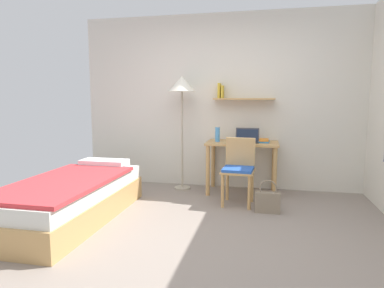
# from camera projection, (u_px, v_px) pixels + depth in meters

# --- Properties ---
(ground_plane) EXTENTS (5.28, 5.28, 0.00)m
(ground_plane) POSITION_uv_depth(u_px,v_px,m) (199.00, 238.00, 3.27)
(ground_plane) COLOR gray
(wall_back) EXTENTS (4.40, 0.27, 2.60)m
(wall_back) POSITION_uv_depth(u_px,v_px,m) (225.00, 102.00, 5.06)
(wall_back) COLOR silver
(wall_back) RESTS_ON ground_plane
(bed) EXTENTS (0.89, 2.04, 0.54)m
(bed) POSITION_uv_depth(u_px,v_px,m) (72.00, 198.00, 3.74)
(bed) COLOR tan
(bed) RESTS_ON ground_plane
(desk) EXTENTS (1.00, 0.59, 0.74)m
(desk) POSITION_uv_depth(u_px,v_px,m) (242.00, 152.00, 4.77)
(desk) COLOR tan
(desk) RESTS_ON ground_plane
(desk_chair) EXTENTS (0.42, 0.43, 0.84)m
(desk_chair) POSITION_uv_depth(u_px,v_px,m) (239.00, 167.00, 4.29)
(desk_chair) COLOR tan
(desk_chair) RESTS_ON ground_plane
(standing_lamp) EXTENTS (0.40, 0.40, 1.67)m
(standing_lamp) POSITION_uv_depth(u_px,v_px,m) (182.00, 90.00, 4.87)
(standing_lamp) COLOR #B2A893
(standing_lamp) RESTS_ON ground_plane
(laptop) EXTENTS (0.34, 0.21, 0.20)m
(laptop) POSITION_uv_depth(u_px,v_px,m) (247.00, 139.00, 4.74)
(laptop) COLOR #2D2D33
(laptop) RESTS_ON desk
(water_bottle) EXTENTS (0.07, 0.07, 0.21)m
(water_bottle) POSITION_uv_depth(u_px,v_px,m) (217.00, 134.00, 4.78)
(water_bottle) COLOR #4C99DB
(water_bottle) RESTS_ON desk
(book_stack) EXTENTS (0.16, 0.23, 0.05)m
(book_stack) POSITION_uv_depth(u_px,v_px,m) (264.00, 141.00, 4.70)
(book_stack) COLOR #3384C6
(book_stack) RESTS_ON desk
(handbag) EXTENTS (0.29, 0.11, 0.40)m
(handbag) POSITION_uv_depth(u_px,v_px,m) (268.00, 201.00, 3.98)
(handbag) COLOR gray
(handbag) RESTS_ON ground_plane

